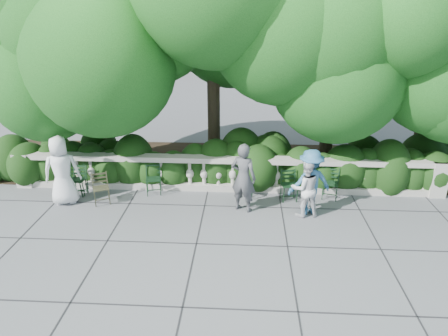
# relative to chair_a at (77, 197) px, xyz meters

# --- Properties ---
(ground) EXTENTS (90.00, 90.00, 0.00)m
(ground) POSITION_rel_chair_a_xyz_m (4.05, -1.12, 0.00)
(ground) COLOR #53545B
(ground) RESTS_ON ground
(balustrade) EXTENTS (12.00, 0.44, 1.00)m
(balustrade) POSITION_rel_chair_a_xyz_m (4.05, 0.68, 0.49)
(balustrade) COLOR #9E998E
(balustrade) RESTS_ON ground
(shrub_hedge) EXTENTS (15.00, 2.60, 1.70)m
(shrub_hedge) POSITION_rel_chair_a_xyz_m (4.05, 1.88, 0.00)
(shrub_hedge) COLOR black
(shrub_hedge) RESTS_ON ground
(tree_canopy) EXTENTS (15.04, 6.52, 6.78)m
(tree_canopy) POSITION_rel_chair_a_xyz_m (4.73, 2.08, 3.96)
(tree_canopy) COLOR #3F3023
(tree_canopy) RESTS_ON ground
(chair_a) EXTENTS (0.49, 0.53, 0.84)m
(chair_a) POSITION_rel_chair_a_xyz_m (0.00, 0.00, 0.00)
(chair_a) COLOR black
(chair_a) RESTS_ON ground
(chair_b) EXTENTS (0.52, 0.55, 0.84)m
(chair_b) POSITION_rel_chair_a_xyz_m (0.02, 0.03, 0.00)
(chair_b) COLOR black
(chair_b) RESTS_ON ground
(chair_c) EXTENTS (0.53, 0.56, 0.84)m
(chair_c) POSITION_rel_chair_a_xyz_m (2.11, 0.18, 0.00)
(chair_c) COLOR black
(chair_c) RESTS_ON ground
(chair_d) EXTENTS (0.54, 0.57, 0.84)m
(chair_d) POSITION_rel_chair_a_xyz_m (6.86, 0.18, 0.00)
(chair_d) COLOR black
(chair_d) RESTS_ON ground
(chair_e) EXTENTS (0.59, 0.61, 0.84)m
(chair_e) POSITION_rel_chair_a_xyz_m (4.51, 0.11, 0.00)
(chair_e) COLOR black
(chair_e) RESTS_ON ground
(chair_f) EXTENTS (0.50, 0.54, 0.84)m
(chair_f) POSITION_rel_chair_a_xyz_m (5.79, -0.00, 0.00)
(chair_f) COLOR black
(chair_f) RESTS_ON ground
(chair_weathered) EXTENTS (0.59, 0.62, 0.84)m
(chair_weathered) POSITION_rel_chair_a_xyz_m (0.90, -0.47, 0.00)
(chair_weathered) COLOR black
(chair_weathered) RESTS_ON ground
(person_businessman) EXTENTS (1.03, 0.82, 1.84)m
(person_businessman) POSITION_rel_chair_a_xyz_m (-0.13, -0.33, 0.92)
(person_businessman) COLOR white
(person_businessman) RESTS_ON ground
(person_woman_grey) EXTENTS (0.77, 0.65, 1.79)m
(person_woman_grey) POSITION_rel_chair_a_xyz_m (4.55, -0.47, 0.89)
(person_woman_grey) COLOR #434448
(person_woman_grey) RESTS_ON ground
(person_casual_man) EXTENTS (0.81, 0.68, 1.47)m
(person_casual_man) POSITION_rel_chair_a_xyz_m (6.07, -0.66, 0.74)
(person_casual_man) COLOR silver
(person_casual_man) RESTS_ON ground
(person_older_blue) EXTENTS (1.22, 0.90, 1.68)m
(person_older_blue) POSITION_rel_chair_a_xyz_m (6.19, -0.51, 0.84)
(person_older_blue) COLOR #2C5D86
(person_older_blue) RESTS_ON ground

